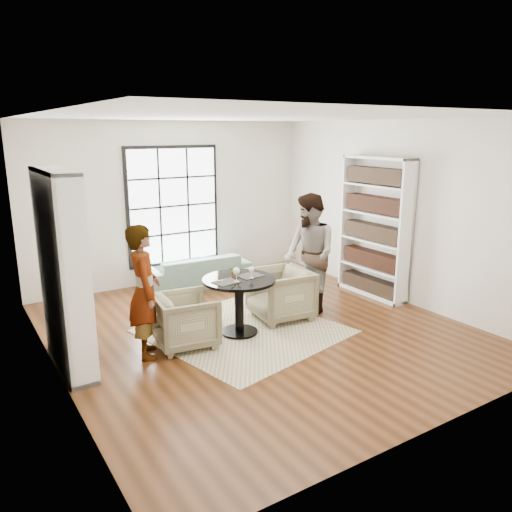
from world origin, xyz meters
TOP-DOWN VIEW (x-y plane):
  - ground at (0.00, 0.00)m, footprint 6.00×6.00m
  - room_shell at (0.00, 0.54)m, footprint 6.00×6.01m
  - rug at (-0.21, 0.06)m, footprint 2.86×2.86m
  - pedestal_table at (-0.30, 0.04)m, footprint 1.03×1.03m
  - sofa at (0.19, 2.45)m, footprint 2.00×0.86m
  - armchair_left at (-1.11, 0.07)m, footprint 0.88×0.86m
  - armchair_right at (0.53, 0.22)m, footprint 0.94×0.92m
  - person_left at (-1.66, 0.07)m, footprint 0.56×0.71m
  - person_right at (1.08, 0.22)m, footprint 0.85×1.02m
  - placemat_left at (-0.54, -0.02)m, footprint 0.38×0.31m
  - placemat_right at (-0.10, 0.07)m, footprint 0.38×0.31m
  - cutlery_left at (-0.54, -0.02)m, footprint 0.17×0.24m
  - cutlery_right at (-0.10, 0.07)m, footprint 0.17×0.24m
  - wine_glass_left at (-0.41, -0.08)m, footprint 0.09×0.09m
  - wine_glass_right at (-0.15, -0.04)m, footprint 0.08×0.08m
  - flower_centerpiece at (-0.32, 0.11)m, footprint 0.22×0.20m

SIDE VIEW (x-z plane):
  - ground at x=0.00m, z-range 0.00..0.00m
  - rug at x=-0.21m, z-range 0.00..0.01m
  - sofa at x=0.19m, z-range 0.00..0.57m
  - armchair_left at x=-1.11m, z-range 0.00..0.72m
  - armchair_right at x=0.53m, z-range 0.00..0.78m
  - pedestal_table at x=-0.30m, z-range 0.18..1.00m
  - placemat_left at x=-0.54m, z-range 0.82..0.83m
  - placemat_right at x=-0.10m, z-range 0.82..0.83m
  - cutlery_left at x=-0.54m, z-range 0.83..0.83m
  - cutlery_right at x=-0.10m, z-range 0.83..0.83m
  - person_left at x=-1.66m, z-range 0.00..1.71m
  - flower_centerpiece at x=-0.32m, z-range 0.82..1.01m
  - wine_glass_right at x=-0.15m, z-range 0.86..1.03m
  - person_right at x=1.08m, z-range 0.00..1.89m
  - wine_glass_left at x=-0.41m, z-range 0.86..1.07m
  - room_shell at x=0.00m, z-range -1.74..4.26m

